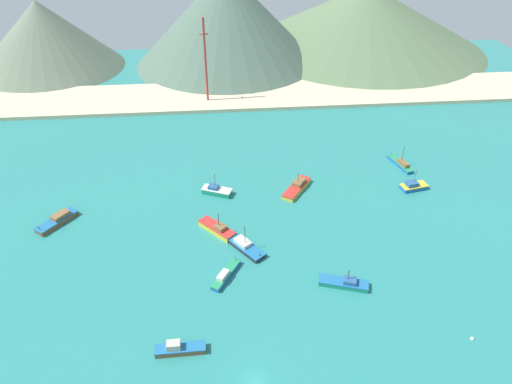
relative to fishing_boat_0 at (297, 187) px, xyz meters
name	(u,v)px	position (x,y,z in m)	size (l,w,h in m)	color
ground	(243,257)	(-15.49, -23.61, -1.07)	(260.00, 280.00, 0.50)	teal
fishing_boat_0	(297,187)	(0.00, 0.00, 0.00)	(8.85, 10.85, 4.81)	gold
fishing_boat_1	(217,191)	(-20.59, 0.10, 0.08)	(7.99, 5.51, 5.96)	#198466
fishing_boat_2	(217,229)	(-20.70, -15.02, 0.02)	(8.68, 9.07, 5.47)	gold
fishing_boat_3	(226,275)	(-19.35, -29.65, -0.13)	(6.49, 8.97, 2.11)	#1E5BA8
fishing_boat_4	(413,186)	(29.90, -2.16, 0.03)	(7.26, 4.34, 5.96)	#1E5BA8
fishing_boat_5	(401,164)	(30.43, 9.02, -0.08)	(4.57, 10.13, 6.43)	#1E5BA8
fishing_boat_6	(246,247)	(-14.70, -21.49, -0.11)	(8.31, 9.51, 6.27)	#232328
fishing_boat_7	(179,349)	(-27.86, -46.75, 0.02)	(8.73, 2.33, 2.53)	brown
fishing_boat_8	(58,220)	(-57.70, -8.66, 0.00)	(8.63, 9.80, 2.45)	brown
fishing_boat_9	(344,283)	(4.05, -33.94, -0.14)	(10.18, 5.51, 4.37)	#198466
buoy_0	(472,339)	(23.50, -48.65, -0.70)	(0.69, 0.69, 0.69)	silver
beach_strip	(228,96)	(-15.49, 59.81, -0.22)	(247.00, 24.83, 1.20)	beige
hill_west	(43,36)	(-86.17, 95.23, 12.50)	(58.90, 58.90, 26.64)	#60705B
hill_central	(226,18)	(-14.00, 95.50, 17.61)	(75.52, 75.52, 36.85)	#4C6656
hill_east	(364,17)	(46.89, 110.13, 12.67)	(108.11, 108.11, 26.98)	#56704C
radio_tower	(206,62)	(-22.54, 55.55, 14.05)	(2.92, 2.33, 29.16)	#B7332D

